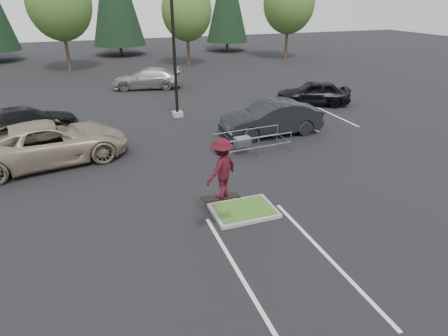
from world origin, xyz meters
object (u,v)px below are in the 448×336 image
object	(u,v)px
decid_d	(289,5)
car_r_charc	(271,118)
skateboarder	(221,169)
decid_c	(187,13)
car_r_black	(314,93)
decid_b	(59,6)
light_pole	(174,40)
car_far_silver	(148,78)
cart_corral	(245,141)
car_l_black	(25,121)
car_l_tan	(50,143)

from	to	relation	value
decid_d	car_r_charc	distance (m)	27.41
decid_d	skateboarder	distance (m)	36.92
car_r_charc	decid_d	bearing A→B (deg)	149.76
decid_c	car_r_black	xyz separation A→B (m)	(4.01, -18.33, -4.42)
decid_c	decid_b	bearing A→B (deg)	176.66
car_r_black	light_pole	bearing A→B (deg)	-70.72
decid_d	car_r_charc	size ratio (longest dim) A/B	1.72
decid_b	decid_c	xyz separation A→B (m)	(12.00, -0.70, -0.79)
car_r_charc	skateboarder	bearing A→B (deg)	-35.67
car_far_silver	decid_c	bearing A→B (deg)	160.80
cart_corral	skateboarder	distance (m)	6.99
car_l_black	car_r_black	size ratio (longest dim) A/B	1.06
decid_b	skateboarder	distance (m)	32.11
car_l_black	car_r_charc	size ratio (longest dim) A/B	0.95
decid_b	car_l_tan	size ratio (longest dim) A/B	1.43
skateboarder	car_far_silver	distance (m)	21.57
cart_corral	car_l_tan	bearing A→B (deg)	162.65
decid_c	light_pole	bearing A→B (deg)	-107.11
decid_b	decid_d	bearing A→B (deg)	-0.48
car_l_tan	car_r_black	world-z (taller)	car_l_tan
car_r_charc	car_far_silver	distance (m)	14.18
car_l_black	car_r_charc	bearing A→B (deg)	-125.31
decid_c	car_l_tan	xyz separation A→B (m)	(-12.49, -22.83, -4.32)
cart_corral	car_l_tan	xyz separation A→B (m)	(-8.60, 2.07, 0.30)
decid_d	car_l_black	bearing A→B (deg)	-144.07
car_l_tan	decid_d	bearing A→B (deg)	-56.60
decid_b	cart_corral	distance (m)	27.39
decid_d	car_l_tan	size ratio (longest dim) A/B	1.40
car_l_black	car_r_charc	world-z (taller)	car_r_charc
light_pole	car_r_black	bearing A→B (deg)	-3.01
car_l_tan	decid_b	bearing A→B (deg)	-11.40
decid_b	car_l_black	size ratio (longest dim) A/B	1.85
decid_d	decid_c	bearing A→B (deg)	-177.61
skateboarder	car_l_tan	bearing A→B (deg)	-88.22
cart_corral	car_l_black	distance (m)	12.05
car_r_charc	car_r_black	distance (m)	7.10
cart_corral	car_r_charc	size ratio (longest dim) A/B	0.67
light_pole	car_l_tan	xyz separation A→B (m)	(-7.00, -5.00, -3.62)
skateboarder	car_r_charc	xyz separation A→B (m)	(5.70, 8.00, -1.42)
decid_c	skateboarder	world-z (taller)	decid_c
decid_b	car_r_black	bearing A→B (deg)	-49.94
skateboarder	decid_b	bearing A→B (deg)	-113.07
skateboarder	car_r_charc	world-z (taller)	skateboarder
cart_corral	car_far_silver	world-z (taller)	car_far_silver
cart_corral	decid_c	bearing A→B (deg)	77.30
decid_d	car_far_silver	bearing A→B (deg)	-151.18
skateboarder	car_far_silver	world-z (taller)	skateboarder
car_far_silver	decid_b	bearing A→B (deg)	-135.72
decid_d	light_pole	bearing A→B (deg)	-133.65
car_l_tan	car_r_charc	distance (m)	11.00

